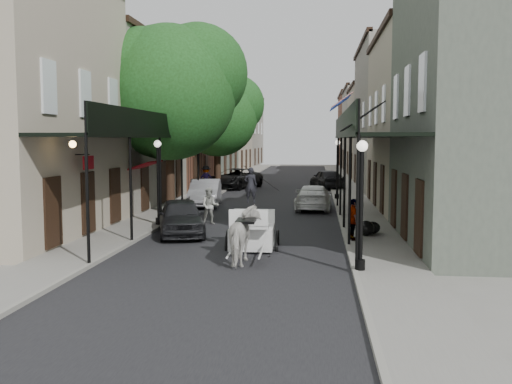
% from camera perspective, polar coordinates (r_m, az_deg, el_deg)
% --- Properties ---
extents(ground, '(140.00, 140.00, 0.00)m').
position_cam_1_polar(ground, '(18.94, -2.64, -6.47)').
color(ground, gray).
rests_on(ground, ground).
extents(road, '(8.00, 90.00, 0.01)m').
position_cam_1_polar(road, '(38.63, 1.89, -0.46)').
color(road, black).
rests_on(road, ground).
extents(sidewalk_left, '(2.20, 90.00, 0.12)m').
position_cam_1_polar(sidewalk_left, '(39.31, -5.39, -0.30)').
color(sidewalk_left, gray).
rests_on(sidewalk_left, ground).
extents(sidewalk_right, '(2.20, 90.00, 0.12)m').
position_cam_1_polar(sidewalk_right, '(38.58, 9.32, -0.45)').
color(sidewalk_right, gray).
rests_on(sidewalk_right, ground).
extents(building_row_left, '(5.00, 80.00, 10.50)m').
position_cam_1_polar(building_row_left, '(49.69, -7.22, 6.83)').
color(building_row_left, '#A29582').
rests_on(building_row_left, ground).
extents(building_row_right, '(5.00, 80.00, 10.50)m').
position_cam_1_polar(building_row_right, '(48.69, 13.02, 6.77)').
color(building_row_right, gray).
rests_on(building_row_right, ground).
extents(gallery_left, '(2.20, 18.05, 4.88)m').
position_cam_1_polar(gallery_left, '(26.44, -10.69, 5.61)').
color(gallery_left, black).
rests_on(gallery_left, sidewalk_left).
extents(gallery_right, '(2.20, 18.05, 4.88)m').
position_cam_1_polar(gallery_right, '(25.38, 10.59, 5.63)').
color(gallery_right, black).
rests_on(gallery_right, sidewalk_right).
extents(tree_near, '(7.31, 6.80, 9.63)m').
position_cam_1_polar(tree_near, '(29.48, -7.83, 10.34)').
color(tree_near, '#382619').
rests_on(tree_near, sidewalk_left).
extents(tree_far, '(6.45, 6.00, 8.61)m').
position_cam_1_polar(tree_far, '(43.14, -3.35, 7.89)').
color(tree_far, '#382619').
rests_on(tree_far, sidewalk_left).
extents(lamppost_right_near, '(0.32, 0.32, 3.71)m').
position_cam_1_polar(lamppost_right_near, '(16.48, 10.48, -1.10)').
color(lamppost_right_near, black).
rests_on(lamppost_right_near, sidewalk_right).
extents(lamppost_left, '(0.32, 0.32, 3.71)m').
position_cam_1_polar(lamppost_left, '(25.37, -9.76, 1.11)').
color(lamppost_left, black).
rests_on(lamppost_left, sidewalk_left).
extents(lamppost_right_far, '(0.32, 0.32, 3.71)m').
position_cam_1_polar(lamppost_right_far, '(36.40, 8.12, 2.37)').
color(lamppost_right_far, black).
rests_on(lamppost_right_far, sidewalk_right).
extents(horse, '(1.00, 2.11, 1.76)m').
position_cam_1_polar(horse, '(17.72, -1.04, -4.39)').
color(horse, beige).
rests_on(horse, ground).
extents(carriage, '(1.88, 2.63, 2.94)m').
position_cam_1_polar(carriage, '(20.38, -0.28, -2.37)').
color(carriage, black).
rests_on(carriage, ground).
extents(pedestrian_walking, '(0.88, 0.72, 1.68)m').
position_cam_1_polar(pedestrian_walking, '(26.02, -4.63, -1.41)').
color(pedestrian_walking, '#ADAEA4').
rests_on(pedestrian_walking, ground).
extents(pedestrian_sidewalk_left, '(1.30, 0.89, 1.86)m').
position_cam_1_polar(pedestrian_sidewalk_left, '(41.29, -5.01, 1.35)').
color(pedestrian_sidewalk_left, gray).
rests_on(pedestrian_sidewalk_left, sidewalk_left).
extents(pedestrian_sidewalk_right, '(0.52, 0.96, 1.55)m').
position_cam_1_polar(pedestrian_sidewalk_right, '(21.44, 9.72, -2.74)').
color(pedestrian_sidewalk_right, gray).
rests_on(pedestrian_sidewalk_right, sidewalk_right).
extents(car_left_near, '(2.89, 4.69, 1.49)m').
position_cam_1_polar(car_left_near, '(23.19, -7.50, -2.48)').
color(car_left_near, black).
rests_on(car_left_near, ground).
extents(car_left_mid, '(2.17, 4.87, 1.55)m').
position_cam_1_polar(car_left_mid, '(33.11, -5.10, -0.09)').
color(car_left_mid, '#959499').
rests_on(car_left_mid, ground).
extents(car_left_far, '(4.34, 6.24, 1.58)m').
position_cam_1_polar(car_left_far, '(44.90, -2.12, 1.35)').
color(car_left_far, black).
rests_on(car_left_far, ground).
extents(car_right_near, '(2.08, 4.76, 1.36)m').
position_cam_1_polar(car_right_near, '(31.54, 5.77, -0.54)').
color(car_right_near, white).
rests_on(car_right_near, ground).
extents(car_right_far, '(2.99, 4.89, 1.56)m').
position_cam_1_polar(car_right_far, '(45.18, 7.09, 1.32)').
color(car_right_far, black).
rests_on(car_right_far, ground).
extents(trash_bags, '(0.95, 1.10, 0.59)m').
position_cam_1_polar(trash_bags, '(22.84, 11.18, -3.55)').
color(trash_bags, black).
rests_on(trash_bags, sidewalk_right).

